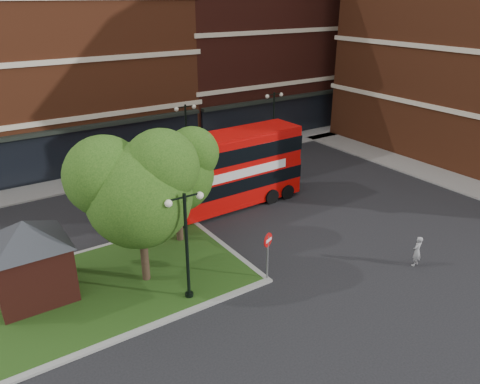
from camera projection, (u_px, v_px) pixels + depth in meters
ground at (290, 263)px, 23.05m from camera, size 120.00×120.00×0.00m
pavement_far at (153, 167)px, 35.66m from camera, size 44.00×3.00×0.12m
pavement_side at (454, 181)px, 32.98m from camera, size 3.00×28.00×0.12m
terrace_far_left at (4, 71)px, 34.59m from camera, size 26.00×12.00×14.00m
terrace_far_right at (248, 41)px, 45.43m from camera, size 18.00×12.00×16.00m
traffic_island at (112, 285)px, 21.24m from camera, size 12.60×7.60×0.15m
kiosk at (28, 251)px, 19.59m from camera, size 6.51×6.51×3.60m
tree_island_west at (135, 185)px, 19.78m from camera, size 5.40×4.71×7.21m
tree_island_east at (174, 167)px, 23.44m from camera, size 4.46×3.90×6.29m
lamp_island at (187, 242)px, 19.29m from camera, size 1.72×0.36×5.00m
lamp_far_left at (186, 134)px, 34.06m from camera, size 1.72×0.36×5.00m
lamp_far_right at (274, 119)px, 38.15m from camera, size 1.72×0.36×5.00m
bus at (221, 167)px, 27.99m from camera, size 10.74×2.71×4.08m
woman at (417, 251)px, 22.62m from camera, size 0.62×0.45×1.56m
car_silver at (103, 171)px, 33.01m from camera, size 4.24×1.81×1.43m
car_white at (257, 148)px, 38.15m from camera, size 4.18×1.86×1.33m
no_entry_sign at (268, 247)px, 21.07m from camera, size 0.64×0.32×2.44m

